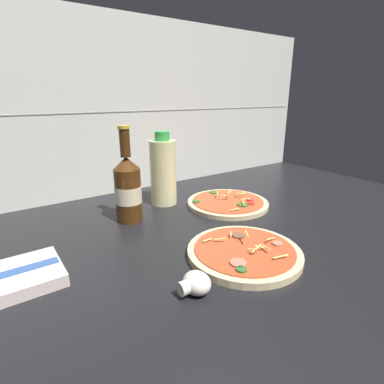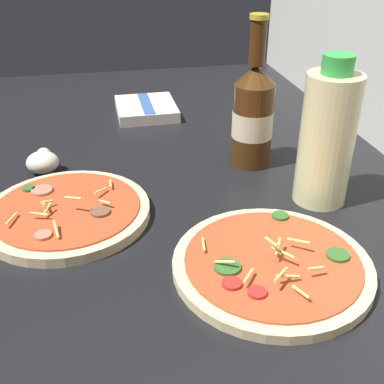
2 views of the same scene
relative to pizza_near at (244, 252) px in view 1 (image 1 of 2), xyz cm
name	(u,v)px [view 1 (image 1 of 2)]	position (x,y,z in cm)	size (l,w,h in cm)	color
counter_slab	(217,236)	(2.79, 12.52, -2.15)	(160.00, 90.00, 2.50)	black
tile_backsplash	(135,111)	(2.79, 58.02, 26.60)	(160.00, 1.13, 60.00)	silver
pizza_near	(244,252)	(0.00, 0.00, 0.00)	(24.28, 24.28, 4.50)	beige
pizza_far	(228,203)	(17.57, 25.43, -0.09)	(24.98, 24.98, 4.60)	beige
beer_bottle	(128,188)	(-12.27, 31.92, 8.33)	(7.10, 7.10, 25.64)	#47280F
oil_bottle	(163,171)	(2.27, 38.59, 9.48)	(8.08, 8.08, 22.58)	beige
mushroom_left	(195,283)	(-15.82, -4.34, 1.04)	(5.82, 5.54, 3.88)	white
dish_towel	(18,277)	(-40.77, 16.46, 0.31)	(14.93, 13.12, 2.56)	beige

